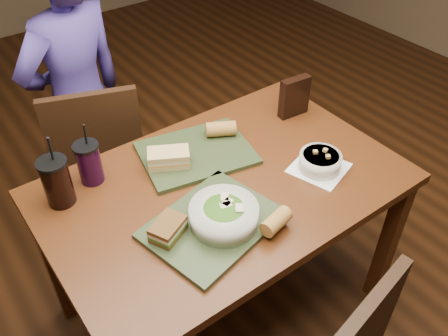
{
  "coord_description": "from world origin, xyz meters",
  "views": [
    {
      "loc": [
        -0.77,
        -1.04,
        1.91
      ],
      "look_at": [
        0.0,
        0.0,
        0.82
      ],
      "focal_mm": 38.0,
      "sensor_mm": 36.0,
      "label": 1
    }
  ],
  "objects_px": {
    "diner": "(80,103)",
    "tray_far": "(196,153)",
    "salad_bowl": "(224,214)",
    "sandwich_near": "(168,229)",
    "chair_far": "(94,161)",
    "sandwich_far": "(169,158)",
    "cup_berry": "(89,163)",
    "soup_bowl": "(320,161)",
    "dining_table": "(224,200)",
    "chip_bag": "(294,97)",
    "tray_near": "(212,224)",
    "baguette_near": "(276,221)",
    "cup_cola": "(57,182)",
    "baguette_far": "(221,129)"
  },
  "relations": [
    {
      "from": "diner",
      "to": "tray_far",
      "type": "relative_size",
      "value": 3.49
    },
    {
      "from": "salad_bowl",
      "to": "sandwich_near",
      "type": "bearing_deg",
      "value": 161.09
    },
    {
      "from": "chair_far",
      "to": "sandwich_far",
      "type": "xyz_separation_m",
      "value": [
        0.13,
        -0.51,
        0.29
      ]
    },
    {
      "from": "tray_far",
      "to": "cup_berry",
      "type": "relative_size",
      "value": 1.69
    },
    {
      "from": "chair_far",
      "to": "tray_far",
      "type": "height_order",
      "value": "chair_far"
    },
    {
      "from": "tray_far",
      "to": "soup_bowl",
      "type": "xyz_separation_m",
      "value": [
        0.33,
        -0.34,
        0.03
      ]
    },
    {
      "from": "cup_berry",
      "to": "dining_table",
      "type": "bearing_deg",
      "value": -38.3
    },
    {
      "from": "chair_far",
      "to": "cup_berry",
      "type": "xyz_separation_m",
      "value": [
        -0.14,
        -0.4,
        0.32
      ]
    },
    {
      "from": "chip_bag",
      "to": "soup_bowl",
      "type": "bearing_deg",
      "value": -111.77
    },
    {
      "from": "dining_table",
      "to": "tray_near",
      "type": "xyz_separation_m",
      "value": [
        -0.16,
        -0.15,
        0.1
      ]
    },
    {
      "from": "sandwich_near",
      "to": "cup_berry",
      "type": "xyz_separation_m",
      "value": [
        -0.08,
        0.41,
        0.04
      ]
    },
    {
      "from": "tray_far",
      "to": "sandwich_near",
      "type": "relative_size",
      "value": 3.01
    },
    {
      "from": "dining_table",
      "to": "chair_far",
      "type": "relative_size",
      "value": 1.41
    },
    {
      "from": "cup_berry",
      "to": "baguette_near",
      "type": "bearing_deg",
      "value": -57.67
    },
    {
      "from": "diner",
      "to": "salad_bowl",
      "type": "bearing_deg",
      "value": 79.07
    },
    {
      "from": "tray_far",
      "to": "sandwich_near",
      "type": "distance_m",
      "value": 0.44
    },
    {
      "from": "dining_table",
      "to": "tray_far",
      "type": "relative_size",
      "value": 3.1
    },
    {
      "from": "dining_table",
      "to": "cup_cola",
      "type": "xyz_separation_m",
      "value": [
        -0.51,
        0.26,
        0.18
      ]
    },
    {
      "from": "sandwich_far",
      "to": "cup_berry",
      "type": "relative_size",
      "value": 0.71
    },
    {
      "from": "sandwich_near",
      "to": "chip_bag",
      "type": "distance_m",
      "value": 0.86
    },
    {
      "from": "chair_far",
      "to": "sandwich_near",
      "type": "height_order",
      "value": "chair_far"
    },
    {
      "from": "diner",
      "to": "cup_berry",
      "type": "bearing_deg",
      "value": 56.9
    },
    {
      "from": "cup_cola",
      "to": "baguette_near",
      "type": "bearing_deg",
      "value": -47.27
    },
    {
      "from": "sandwich_near",
      "to": "cup_cola",
      "type": "xyz_separation_m",
      "value": [
        -0.21,
        0.37,
        0.05
      ]
    },
    {
      "from": "baguette_near",
      "to": "chip_bag",
      "type": "height_order",
      "value": "chip_bag"
    },
    {
      "from": "sandwich_far",
      "to": "chair_far",
      "type": "bearing_deg",
      "value": 103.88
    },
    {
      "from": "chair_far",
      "to": "cup_berry",
      "type": "distance_m",
      "value": 0.53
    },
    {
      "from": "chip_bag",
      "to": "tray_far",
      "type": "bearing_deg",
      "value": -175.96
    },
    {
      "from": "tray_far",
      "to": "sandwich_far",
      "type": "height_order",
      "value": "sandwich_far"
    },
    {
      "from": "cup_berry",
      "to": "baguette_far",
      "type": "bearing_deg",
      "value": -8.03
    },
    {
      "from": "sandwich_near",
      "to": "tray_near",
      "type": "bearing_deg",
      "value": -15.22
    },
    {
      "from": "soup_bowl",
      "to": "baguette_far",
      "type": "xyz_separation_m",
      "value": [
        -0.19,
        0.37,
        0.01
      ]
    },
    {
      "from": "dining_table",
      "to": "sandwich_far",
      "type": "xyz_separation_m",
      "value": [
        -0.12,
        0.19,
        0.14
      ]
    },
    {
      "from": "salad_bowl",
      "to": "baguette_near",
      "type": "bearing_deg",
      "value": -44.45
    },
    {
      "from": "soup_bowl",
      "to": "baguette_near",
      "type": "relative_size",
      "value": 2.19
    },
    {
      "from": "chair_far",
      "to": "cup_cola",
      "type": "distance_m",
      "value": 0.61
    },
    {
      "from": "salad_bowl",
      "to": "baguette_far",
      "type": "bearing_deg",
      "value": 54.98
    },
    {
      "from": "chair_far",
      "to": "sandwich_far",
      "type": "height_order",
      "value": "chair_far"
    },
    {
      "from": "dining_table",
      "to": "diner",
      "type": "height_order",
      "value": "diner"
    },
    {
      "from": "dining_table",
      "to": "baguette_far",
      "type": "height_order",
      "value": "baguette_far"
    },
    {
      "from": "tray_far",
      "to": "chip_bag",
      "type": "distance_m",
      "value": 0.5
    },
    {
      "from": "sandwich_far",
      "to": "chip_bag",
      "type": "xyz_separation_m",
      "value": [
        0.62,
        -0.01,
        0.04
      ]
    },
    {
      "from": "tray_far",
      "to": "salad_bowl",
      "type": "bearing_deg",
      "value": -110.47
    },
    {
      "from": "dining_table",
      "to": "tray_near",
      "type": "bearing_deg",
      "value": -136.61
    },
    {
      "from": "sandwich_far",
      "to": "tray_far",
      "type": "bearing_deg",
      "value": 2.2
    },
    {
      "from": "chair_far",
      "to": "baguette_near",
      "type": "bearing_deg",
      "value": -76.56
    },
    {
      "from": "soup_bowl",
      "to": "cup_berry",
      "type": "xyz_separation_m",
      "value": [
        -0.72,
        0.45,
        0.05
      ]
    },
    {
      "from": "diner",
      "to": "dining_table",
      "type": "bearing_deg",
      "value": 88.22
    },
    {
      "from": "dining_table",
      "to": "salad_bowl",
      "type": "distance_m",
      "value": 0.26
    },
    {
      "from": "sandwich_near",
      "to": "cup_berry",
      "type": "distance_m",
      "value": 0.42
    }
  ]
}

